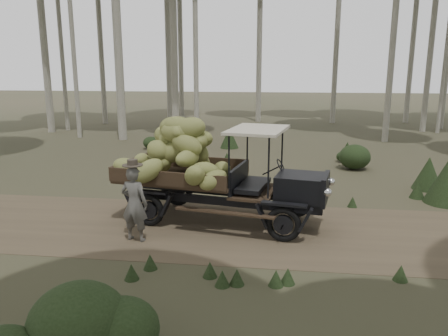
{
  "coord_description": "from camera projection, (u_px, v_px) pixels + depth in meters",
  "views": [
    {
      "loc": [
        0.65,
        -9.71,
        3.75
      ],
      "look_at": [
        -0.67,
        0.52,
        1.37
      ],
      "focal_mm": 35.0,
      "sensor_mm": 36.0,
      "label": 1
    }
  ],
  "objects": [
    {
      "name": "dirt_track",
      "position": [
        249.0,
        230.0,
        10.31
      ],
      "size": [
        70.0,
        4.0,
        0.01
      ],
      "primitive_type": "cube",
      "color": "brown",
      "rests_on": "ground"
    },
    {
      "name": "farmer",
      "position": [
        134.0,
        203.0,
        9.51
      ],
      "size": [
        0.68,
        0.53,
        1.84
      ],
      "rotation": [
        0.0,
        0.0,
        2.96
      ],
      "color": "#53514C",
      "rests_on": "ground"
    },
    {
      "name": "banana_truck",
      "position": [
        195.0,
        157.0,
        10.74
      ],
      "size": [
        5.45,
        2.84,
        2.69
      ],
      "rotation": [
        0.0,
        0.0,
        -0.18
      ],
      "color": "black",
      "rests_on": "ground"
    },
    {
      "name": "ground",
      "position": [
        249.0,
        230.0,
        10.31
      ],
      "size": [
        120.0,
        120.0,
        0.0
      ],
      "primitive_type": "plane",
      "color": "#473D2B",
      "rests_on": "ground"
    },
    {
      "name": "undergrowth",
      "position": [
        204.0,
        226.0,
        9.14
      ],
      "size": [
        22.89,
        23.87,
        1.37
      ],
      "color": "#233319",
      "rests_on": "ground"
    }
  ]
}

